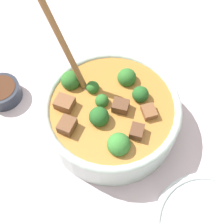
# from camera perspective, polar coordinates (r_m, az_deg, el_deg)

# --- Properties ---
(ground_plane) EXTENTS (4.00, 4.00, 0.00)m
(ground_plane) POSITION_cam_1_polar(r_m,az_deg,el_deg) (0.63, 0.00, -2.47)
(ground_plane) COLOR silver
(stew_bowl) EXTENTS (0.29, 0.28, 0.28)m
(stew_bowl) POSITION_cam_1_polar(r_m,az_deg,el_deg) (0.58, -0.08, -0.19)
(stew_bowl) COLOR #B2C6BC
(stew_bowl) RESTS_ON ground_plane
(condiment_bowl) EXTENTS (0.09, 0.09, 0.04)m
(condiment_bowl) POSITION_cam_1_polar(r_m,az_deg,el_deg) (0.70, -21.54, 3.88)
(condiment_bowl) COLOR #232833
(condiment_bowl) RESTS_ON ground_plane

